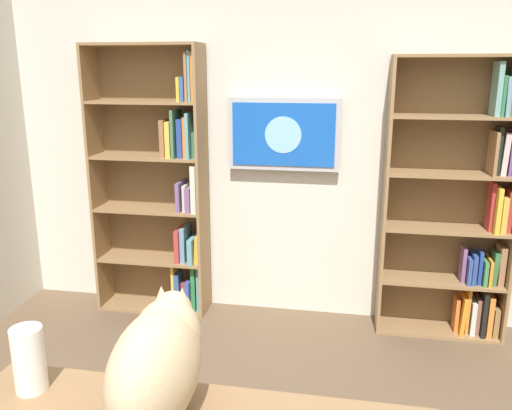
{
  "coord_description": "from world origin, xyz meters",
  "views": [
    {
      "loc": [
        -0.42,
        1.65,
        1.88
      ],
      "look_at": [
        0.09,
        -1.11,
        1.15
      ],
      "focal_mm": 36.6,
      "sensor_mm": 36.0,
      "label": 1
    }
  ],
  "objects_px": {
    "bookshelf_left": "(463,208)",
    "cat": "(159,359)",
    "paper_towel_roll": "(29,359)",
    "wall_mounted_tv": "(284,134)",
    "bookshelf_right": "(163,188)"
  },
  "relations": [
    {
      "from": "bookshelf_left",
      "to": "paper_towel_roll",
      "type": "relative_size",
      "value": 8.28
    },
    {
      "from": "bookshelf_left",
      "to": "wall_mounted_tv",
      "type": "distance_m",
      "value": 1.37
    },
    {
      "from": "cat",
      "to": "paper_towel_roll",
      "type": "xyz_separation_m",
      "value": [
        0.5,
        -0.04,
        -0.08
      ]
    },
    {
      "from": "bookshelf_left",
      "to": "wall_mounted_tv",
      "type": "relative_size",
      "value": 2.4
    },
    {
      "from": "bookshelf_right",
      "to": "bookshelf_left",
      "type": "bearing_deg",
      "value": -180.0
    },
    {
      "from": "bookshelf_left",
      "to": "wall_mounted_tv",
      "type": "xyz_separation_m",
      "value": [
        1.28,
        -0.08,
        0.48
      ]
    },
    {
      "from": "bookshelf_left",
      "to": "paper_towel_roll",
      "type": "xyz_separation_m",
      "value": [
        1.86,
        2.26,
        -0.04
      ]
    },
    {
      "from": "wall_mounted_tv",
      "to": "bookshelf_left",
      "type": "bearing_deg",
      "value": 176.35
    },
    {
      "from": "cat",
      "to": "paper_towel_roll",
      "type": "distance_m",
      "value": 0.51
    },
    {
      "from": "bookshelf_left",
      "to": "bookshelf_right",
      "type": "relative_size",
      "value": 0.96
    },
    {
      "from": "bookshelf_right",
      "to": "cat",
      "type": "relative_size",
      "value": 3.25
    },
    {
      "from": "bookshelf_right",
      "to": "wall_mounted_tv",
      "type": "xyz_separation_m",
      "value": [
        -0.92,
        -0.08,
        0.42
      ]
    },
    {
      "from": "bookshelf_left",
      "to": "cat",
      "type": "relative_size",
      "value": 3.11
    },
    {
      "from": "wall_mounted_tv",
      "to": "cat",
      "type": "bearing_deg",
      "value": 88.01
    },
    {
      "from": "wall_mounted_tv",
      "to": "cat",
      "type": "relative_size",
      "value": 1.29
    }
  ]
}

